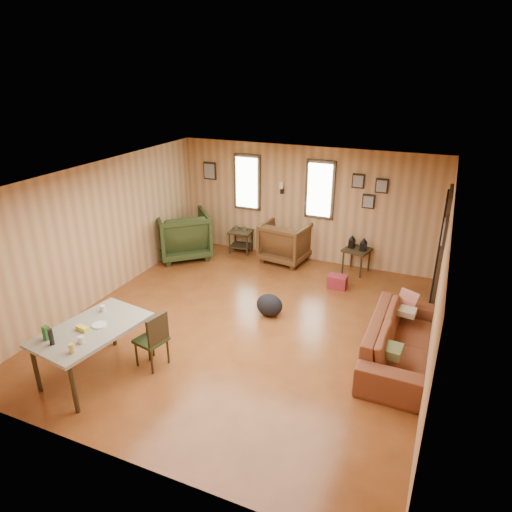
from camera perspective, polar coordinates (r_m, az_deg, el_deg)
The scene contains 11 objects.
room at distance 7.06m, azimuth 0.86°, elevation 0.59°, with size 5.54×6.04×2.44m.
sofa at distance 6.73m, azimuth 17.66°, elevation -9.29°, with size 2.15×0.63×0.84m, color brown.
recliner_brown at distance 9.62m, azimuth 3.77°, elevation 2.04°, with size 0.91×0.85×0.94m, color #503218.
recliner_green at distance 9.91m, azimuth -9.17°, elevation 2.91°, with size 1.07×1.00×1.10m, color #293618.
end_table at distance 10.09m, azimuth -1.90°, elevation 2.33°, with size 0.52×0.48×0.62m.
side_table at distance 9.24m, azimuth 12.54°, elevation 0.98°, with size 0.58×0.58×0.77m.
cooler at distance 8.68m, azimuth 10.14°, elevation -3.19°, with size 0.34×0.25×0.24m.
backpack at distance 7.61m, azimuth 1.69°, elevation -6.16°, with size 0.49×0.39×0.38m.
sofa_pillows at distance 6.77m, azimuth 17.28°, elevation -8.29°, with size 0.46×1.58×0.32m.
dining_table at distance 6.36m, azimuth -19.94°, elevation -9.00°, with size 1.07×1.55×0.94m.
dining_chair at distance 6.42m, azimuth -12.65°, elevation -9.91°, with size 0.44×0.44×0.83m.
Camera 1 is at (2.64, -5.77, 3.88)m, focal length 32.00 mm.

